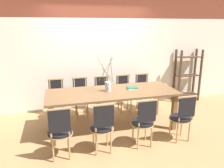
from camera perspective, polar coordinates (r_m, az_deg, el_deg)
The scene contains 15 objects.
ground_plane at distance 4.57m, azimuth -0.00°, elevation -11.28°, with size 16.00×16.00×0.00m, color #A87F51.
wall_rear at distance 5.42m, azimuth -3.81°, elevation 10.53°, with size 12.00×0.06×3.20m.
dining_table at distance 4.31m, azimuth -0.00°, elevation -3.13°, with size 2.55×1.00×0.77m.
chair_near_leftend at distance 3.48m, azimuth -13.44°, elevation -11.76°, with size 0.40×0.40×0.88m.
chair_near_left at distance 3.55m, azimuth -2.53°, elevation -10.79°, with size 0.40×0.40×0.88m.
chair_near_center at distance 3.76m, azimuth 8.27°, elevation -9.44°, with size 0.40×0.40×0.88m.
chair_near_right at distance 4.09m, azimuth 17.85°, elevation -7.96°, with size 0.40×0.40×0.88m.
chair_far_leftend at distance 5.02m, azimuth -14.26°, elevation -3.38°, with size 0.40×0.40×0.88m.
chair_far_left at distance 5.05m, azimuth -8.14°, elevation -2.95°, with size 0.40×0.40×0.88m.
chair_far_center at distance 5.13m, azimuth -2.51°, elevation -2.51°, with size 0.40×0.40×0.88m.
chair_far_right at distance 5.27m, azimuth 3.19°, elevation -2.05°, with size 0.40×0.40×0.88m.
chair_far_rightend at distance 5.44m, azimuth 8.13°, elevation -1.63°, with size 0.40×0.40×0.88m.
vase_centerpiece at distance 4.26m, azimuth -1.09°, elevation -0.40°, with size 0.36×0.37×0.68m.
book_stack at distance 4.47m, azimuth 5.28°, elevation -1.02°, with size 0.22×0.19×0.03m.
shelving_rack at distance 6.31m, azimuth 19.08°, elevation 2.10°, with size 0.68×0.30×1.41m.
Camera 1 is at (-1.08, -3.95, 2.03)m, focal length 35.00 mm.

